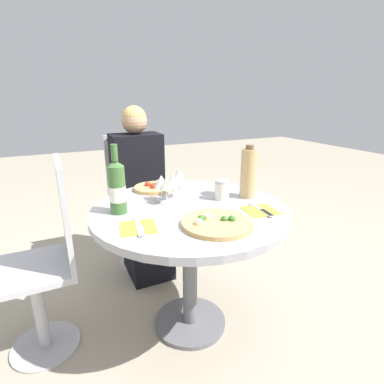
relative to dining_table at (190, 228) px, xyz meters
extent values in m
plane|color=#9E937F|center=(0.00, 0.00, -0.60)|extent=(12.00, 12.00, 0.00)
cylinder|color=slate|center=(0.00, 0.00, -0.59)|extent=(0.40, 0.40, 0.02)
cylinder|color=slate|center=(0.00, 0.00, -0.25)|extent=(0.08, 0.08, 0.66)
cylinder|color=#9E9EA3|center=(0.00, 0.00, 0.10)|extent=(0.99, 0.99, 0.04)
cylinder|color=#ADADB2|center=(-0.05, 0.78, -0.60)|extent=(0.34, 0.34, 0.01)
cylinder|color=#ADADB2|center=(-0.05, 0.78, -0.38)|extent=(0.06, 0.06, 0.45)
cube|color=#ADADB2|center=(-0.05, 0.78, -0.14)|extent=(0.38, 0.38, 0.03)
cube|color=#ADADB2|center=(-0.05, 0.95, 0.12)|extent=(0.38, 0.02, 0.50)
cube|color=black|center=(-0.05, 0.60, -0.36)|extent=(0.29, 0.35, 0.48)
cube|color=black|center=(-0.05, 0.78, 0.13)|extent=(0.34, 0.23, 0.52)
sphere|color=tan|center=(-0.05, 0.78, 0.48)|extent=(0.17, 0.17, 0.17)
sphere|color=tan|center=(-0.05, 0.78, 0.50)|extent=(0.16, 0.16, 0.16)
cylinder|color=#ADADB2|center=(-0.75, 0.18, -0.60)|extent=(0.34, 0.34, 0.01)
cylinder|color=#ADADB2|center=(-0.75, 0.18, -0.38)|extent=(0.06, 0.06, 0.45)
cube|color=#ADADB2|center=(-0.75, 0.18, -0.14)|extent=(0.38, 0.38, 0.03)
cube|color=#ADADB2|center=(-0.57, 0.18, 0.12)|extent=(0.02, 0.38, 0.50)
cylinder|color=tan|center=(0.01, -0.25, 0.12)|extent=(0.31, 0.31, 0.02)
sphere|color=#336B28|center=(0.04, -0.25, 0.14)|extent=(0.03, 0.03, 0.03)
sphere|color=#336B28|center=(0.07, -0.27, 0.14)|extent=(0.03, 0.03, 0.03)
sphere|color=beige|center=(-0.01, -0.20, 0.14)|extent=(0.04, 0.04, 0.04)
sphere|color=beige|center=(-0.07, -0.24, 0.14)|extent=(0.04, 0.04, 0.04)
sphere|color=#336B28|center=(-0.04, -0.21, 0.14)|extent=(0.03, 0.03, 0.03)
cylinder|color=tan|center=(-0.07, 0.36, 0.12)|extent=(0.23, 0.23, 0.02)
sphere|color=#336B28|center=(-0.02, 0.29, 0.14)|extent=(0.03, 0.03, 0.03)
sphere|color=#B22D1E|center=(-0.10, 0.38, 0.14)|extent=(0.04, 0.04, 0.04)
sphere|color=beige|center=(-0.03, 0.38, 0.14)|extent=(0.04, 0.04, 0.04)
sphere|color=#336B28|center=(-0.02, 0.33, 0.14)|extent=(0.04, 0.04, 0.04)
sphere|color=#B22D1E|center=(-0.08, 0.33, 0.14)|extent=(0.04, 0.04, 0.04)
sphere|color=#336B28|center=(-0.02, 0.39, 0.14)|extent=(0.02, 0.02, 0.02)
cylinder|color=#38602D|center=(-0.34, 0.08, 0.23)|extent=(0.08, 0.08, 0.23)
cone|color=#38602D|center=(-0.34, 0.08, 0.36)|extent=(0.08, 0.08, 0.03)
cylinder|color=#38602D|center=(-0.34, 0.08, 0.40)|extent=(0.03, 0.03, 0.08)
cylinder|color=silver|center=(-0.34, 0.08, 0.21)|extent=(0.08, 0.08, 0.07)
cylinder|color=tan|center=(0.35, 0.01, 0.25)|extent=(0.08, 0.08, 0.26)
cylinder|color=brown|center=(0.35, 0.01, 0.39)|extent=(0.04, 0.04, 0.02)
cylinder|color=silver|center=(0.21, 0.04, 0.16)|extent=(0.08, 0.08, 0.09)
cylinder|color=#B2B2B7|center=(0.21, 0.04, 0.21)|extent=(0.08, 0.08, 0.02)
cylinder|color=silver|center=(-0.09, 0.10, 0.12)|extent=(0.06, 0.06, 0.00)
cylinder|color=silver|center=(-0.09, 0.10, 0.16)|extent=(0.01, 0.01, 0.08)
cone|color=beige|center=(-0.09, 0.10, 0.23)|extent=(0.07, 0.07, 0.06)
cylinder|color=silver|center=(0.02, 0.17, 0.12)|extent=(0.06, 0.06, 0.00)
cylinder|color=silver|center=(0.02, 0.17, 0.16)|extent=(0.01, 0.01, 0.08)
cone|color=silver|center=(0.02, 0.17, 0.24)|extent=(0.08, 0.08, 0.08)
cylinder|color=silver|center=(-0.09, 0.17, 0.12)|extent=(0.06, 0.06, 0.00)
cylinder|color=silver|center=(-0.09, 0.17, 0.15)|extent=(0.01, 0.01, 0.07)
cone|color=silver|center=(-0.09, 0.17, 0.22)|extent=(0.08, 0.08, 0.07)
cylinder|color=silver|center=(-0.04, 0.13, 0.12)|extent=(0.06, 0.06, 0.00)
cylinder|color=silver|center=(-0.04, 0.13, 0.15)|extent=(0.01, 0.01, 0.08)
cone|color=silver|center=(-0.04, 0.13, 0.23)|extent=(0.07, 0.07, 0.07)
cube|color=yellow|center=(-0.30, -0.13, 0.12)|extent=(0.17, 0.17, 0.00)
cube|color=silver|center=(-0.30, -0.13, 0.12)|extent=(0.05, 0.19, 0.00)
cube|color=silver|center=(-0.30, -0.17, 0.12)|extent=(0.03, 0.09, 0.00)
cube|color=yellow|center=(0.29, -0.19, 0.12)|extent=(0.16, 0.16, 0.00)
cube|color=silver|center=(0.29, -0.19, 0.12)|extent=(0.04, 0.19, 0.00)
cube|color=black|center=(0.29, -0.24, 0.12)|extent=(0.03, 0.09, 0.00)
camera|label=1|loc=(-0.60, -1.27, 0.65)|focal=28.00mm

